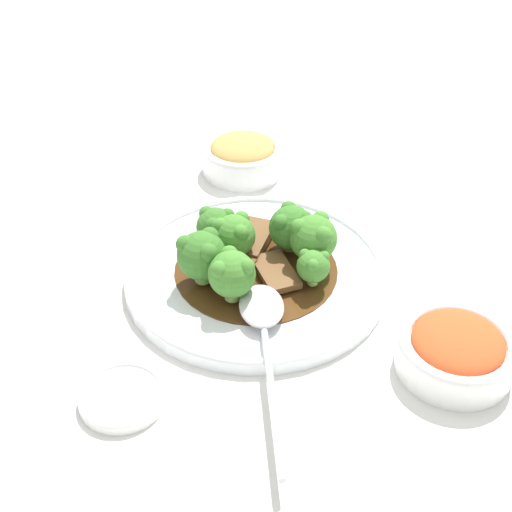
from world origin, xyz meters
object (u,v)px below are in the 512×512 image
broccoli_floret_0 (202,255)px  side_bowl_kimchi (456,350)px  beef_strip_3 (233,270)px  broccoli_floret_4 (291,227)px  broccoli_floret_5 (313,266)px  beef_strip_0 (276,272)px  broccoli_floret_3 (234,235)px  beef_strip_1 (205,252)px  serving_spoon (263,319)px  broccoli_floret_2 (216,226)px  main_plate (256,273)px  beef_strip_2 (252,240)px  broccoli_floret_1 (232,273)px  broccoli_floret_6 (314,237)px  side_bowl_appetizer (243,155)px  sauce_dish (122,396)px

broccoli_floret_0 → side_bowl_kimchi: 0.28m
beef_strip_3 → broccoli_floret_4: 0.09m
broccoli_floret_5 → side_bowl_kimchi: 0.17m
beef_strip_0 → broccoli_floret_3: bearing=-152.4°
beef_strip_1 → broccoli_floret_5: bearing=39.1°
serving_spoon → side_bowl_kimchi: bearing=47.2°
serving_spoon → broccoli_floret_2: bearing=171.4°
main_plate → beef_strip_0: 0.03m
beef_strip_2 → broccoli_floret_5: size_ratio=1.85×
beef_strip_0 → beef_strip_2: size_ratio=0.90×
broccoli_floret_1 → serving_spoon: (0.05, 0.01, -0.03)m
broccoli_floret_4 → broccoli_floret_6: bearing=8.3°
serving_spoon → side_bowl_appetizer: 0.33m
broccoli_floret_2 → side_bowl_appetizer: broccoli_floret_2 is taller
serving_spoon → side_bowl_appetizer: (-0.30, 0.14, -0.00)m
sauce_dish → broccoli_floret_6: bearing=104.3°
beef_strip_1 → broccoli_floret_6: (0.07, 0.10, 0.03)m
broccoli_floret_1 → broccoli_floret_3: bearing=149.3°
serving_spoon → sauce_dish: (0.01, -0.16, -0.02)m
beef_strip_2 → broccoli_floret_0: broccoli_floret_0 is taller
broccoli_floret_4 → side_bowl_appetizer: (-0.21, 0.05, -0.02)m
broccoli_floret_2 → broccoli_floret_5: size_ratio=1.14×
broccoli_floret_1 → side_bowl_appetizer: (-0.25, 0.15, -0.03)m
beef_strip_2 → broccoli_floret_1: broccoli_floret_1 is taller
beef_strip_2 → broccoli_floret_6: broccoli_floret_6 is taller
beef_strip_3 → beef_strip_2: bearing=128.6°
broccoli_floret_0 → broccoli_floret_4: broccoli_floret_0 is taller
broccoli_floret_0 → broccoli_floret_5: broccoli_floret_0 is taller
broccoli_floret_6 → side_bowl_appetizer: bearing=169.3°
beef_strip_3 → broccoli_floret_0: (-0.01, -0.03, 0.03)m
broccoli_floret_1 → main_plate: bearing=124.8°
broccoli_floret_0 → broccoli_floret_2: size_ratio=1.28×
broccoli_floret_2 → sauce_dish: bearing=-49.9°
broccoli_floret_1 → side_bowl_kimchi: bearing=39.4°
serving_spoon → broccoli_floret_3: bearing=166.2°
beef_strip_3 → serving_spoon: size_ratio=0.26×
sauce_dish → main_plate: bearing=114.9°
main_plate → beef_strip_2: beef_strip_2 is taller
broccoli_floret_1 → broccoli_floret_3: (-0.06, 0.03, -0.00)m
broccoli_floret_1 → broccoli_floret_5: bearing=75.8°
broccoli_floret_0 → broccoli_floret_3: 0.05m
beef_strip_0 → serving_spoon: serving_spoon is taller
beef_strip_1 → broccoli_floret_4: bearing=70.3°
broccoli_floret_1 → serving_spoon: 0.06m
side_bowl_kimchi → side_bowl_appetizer: bearing=179.6°
main_plate → beef_strip_3: (-0.00, -0.03, 0.01)m
beef_strip_3 → broccoli_floret_3: size_ratio=1.07×
serving_spoon → side_bowl_kimchi: side_bowl_kimchi is taller
broccoli_floret_0 → broccoli_floret_3: bearing=108.6°
broccoli_floret_0 → broccoli_floret_5: size_ratio=1.46×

